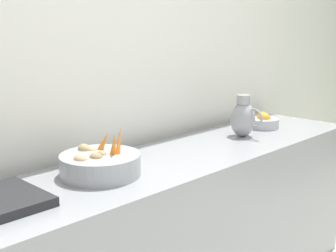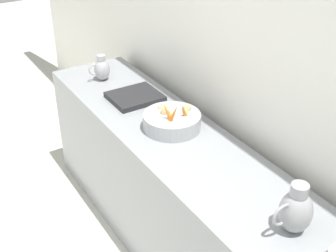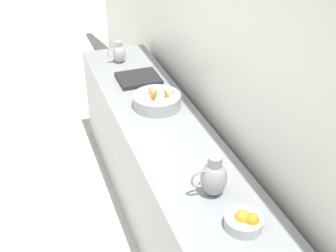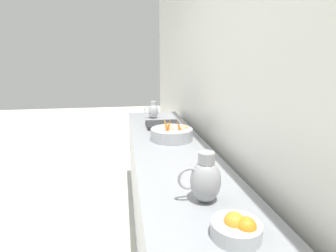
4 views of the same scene
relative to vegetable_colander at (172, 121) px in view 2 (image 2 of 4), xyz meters
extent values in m
cube|color=white|center=(-0.38, 0.78, 0.54)|extent=(0.10, 7.93, 3.00)
cube|color=gray|center=(0.03, 0.28, -0.50)|extent=(0.60, 3.04, 0.90)
cylinder|color=#9EA0A5|center=(0.00, 0.00, 0.00)|extent=(0.36, 0.36, 0.10)
torus|color=#9EA0A5|center=(0.00, 0.00, -0.05)|extent=(0.21, 0.21, 0.01)
cone|color=orange|center=(0.04, 0.08, 0.09)|extent=(0.07, 0.09, 0.14)
cone|color=orange|center=(0.05, 0.04, 0.09)|extent=(0.09, 0.06, 0.14)
cone|color=orange|center=(-0.05, 0.06, 0.08)|extent=(0.09, 0.07, 0.12)
ellipsoid|color=tan|center=(0.01, 0.01, 0.04)|extent=(0.05, 0.04, 0.04)
ellipsoid|color=tan|center=(0.00, -0.11, 0.04)|extent=(0.07, 0.06, 0.05)
ellipsoid|color=#9E7F56|center=(0.03, -0.04, 0.04)|extent=(0.06, 0.05, 0.05)
ellipsoid|color=tan|center=(-0.11, -0.01, 0.05)|extent=(0.06, 0.05, 0.05)
ellipsoid|color=tan|center=(-0.09, 0.02, 0.04)|extent=(0.05, 0.04, 0.04)
ellipsoid|color=#939399|center=(0.02, 1.05, 0.05)|extent=(0.15, 0.15, 0.21)
cylinder|color=#939399|center=(0.02, 1.05, 0.17)|extent=(0.08, 0.08, 0.06)
torus|color=#939399|center=(0.10, 1.05, 0.07)|extent=(0.11, 0.01, 0.11)
ellipsoid|color=#A3A3A8|center=(0.06, -0.89, 0.03)|extent=(0.12, 0.12, 0.16)
cylinder|color=#A3A3A8|center=(0.06, -0.89, 0.12)|extent=(0.06, 0.06, 0.04)
torus|color=#A3A3A8|center=(0.12, -0.89, 0.04)|extent=(0.09, 0.01, 0.09)
cube|color=#232326|center=(0.01, -0.47, -0.03)|extent=(0.34, 0.30, 0.04)
camera|label=1|loc=(1.56, -1.16, 0.60)|focal=48.20mm
camera|label=2|loc=(1.32, 2.07, 1.40)|focal=49.01mm
camera|label=3|loc=(0.92, 2.82, 1.62)|focal=48.43mm
camera|label=4|loc=(0.40, 2.24, 0.64)|focal=29.63mm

